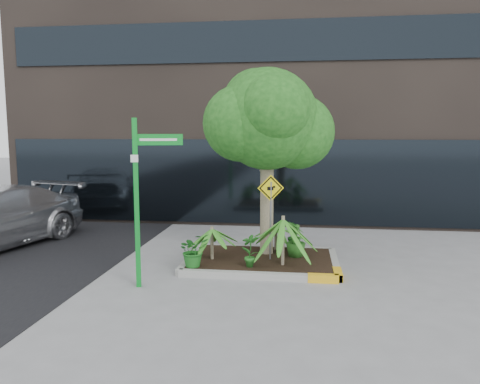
# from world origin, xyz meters

# --- Properties ---
(ground) EXTENTS (80.00, 80.00, 0.00)m
(ground) POSITION_xyz_m (0.00, 0.00, 0.00)
(ground) COLOR gray
(ground) RESTS_ON ground
(building) EXTENTS (18.00, 8.00, 15.00)m
(building) POSITION_xyz_m (0.50, 8.50, 7.50)
(building) COLOR #2D2621
(building) RESTS_ON ground
(planter) EXTENTS (3.35, 2.36, 0.15)m
(planter) POSITION_xyz_m (0.23, 0.27, 0.10)
(planter) COLOR #9E9E99
(planter) RESTS_ON ground
(tree) EXTENTS (2.93, 2.59, 4.39)m
(tree) POSITION_xyz_m (0.27, 0.75, 3.20)
(tree) COLOR tan
(tree) RESTS_ON ground
(palm_front) EXTENTS (1.17, 1.17, 1.30)m
(palm_front) POSITION_xyz_m (0.68, -0.19, 1.13)
(palm_front) COLOR tan
(palm_front) RESTS_ON ground
(palm_left) EXTENTS (0.81, 0.81, 0.90)m
(palm_left) POSITION_xyz_m (-0.88, 0.07, 0.82)
(palm_left) COLOR tan
(palm_left) RESTS_ON ground
(palm_back) EXTENTS (0.69, 0.69, 0.77)m
(palm_back) POSITION_xyz_m (0.47, 1.04, 0.72)
(palm_back) COLOR tan
(palm_back) RESTS_ON ground
(shrub_a) EXTENTS (0.89, 0.89, 0.70)m
(shrub_a) POSITION_xyz_m (-1.15, -0.55, 0.50)
(shrub_a) COLOR #1C621D
(shrub_a) RESTS_ON planter
(shrub_b) EXTENTS (0.50, 0.50, 0.78)m
(shrub_b) POSITION_xyz_m (0.95, 0.51, 0.54)
(shrub_b) COLOR #245C1B
(shrub_b) RESTS_ON planter
(shrub_c) EXTENTS (0.50, 0.50, 0.71)m
(shrub_c) POSITION_xyz_m (0.02, -0.42, 0.51)
(shrub_c) COLOR #246D21
(shrub_c) RESTS_ON planter
(shrub_d) EXTENTS (0.48, 0.48, 0.71)m
(shrub_d) POSITION_xyz_m (0.91, 1.00, 0.50)
(shrub_d) COLOR #195518
(shrub_d) RESTS_ON planter
(street_sign_post) EXTENTS (1.12, 0.91, 3.18)m
(street_sign_post) POSITION_xyz_m (-1.96, -1.42, 1.97)
(street_sign_post) COLOR #0C8C26
(street_sign_post) RESTS_ON ground
(cattle_sign) EXTENTS (0.56, 0.16, 1.87)m
(cattle_sign) POSITION_xyz_m (0.40, 0.17, 1.41)
(cattle_sign) COLOR slate
(cattle_sign) RESTS_ON ground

